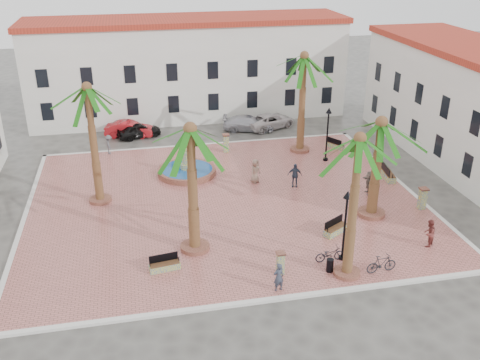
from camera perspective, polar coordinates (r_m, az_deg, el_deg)
The scene contains 35 objects.
ground at distance 36.30m, azimuth -1.55°, elevation -2.43°, with size 120.00×120.00×0.00m, color #56544F.
plaza at distance 36.26m, azimuth -1.55°, elevation -2.32°, with size 26.00×22.00×0.15m, color #BB6860.
kerb_n at distance 46.21m, azimuth -4.00°, elevation 3.77°, with size 26.30×0.30×0.16m, color silver.
kerb_s at distance 27.13m, azimuth 2.73°, elevation -12.71°, with size 26.30×0.30×0.16m, color silver.
kerb_e at distance 40.37m, azimuth 16.92°, elevation -0.51°, with size 0.30×22.30×0.16m, color silver.
kerb_w at distance 36.58m, azimuth -22.07°, elevation -4.04°, with size 0.30×22.30×0.16m, color silver.
building_north at distance 53.42m, azimuth -5.55°, elevation 11.86°, with size 30.40×7.40×9.50m.
fountain at distance 40.31m, azimuth -5.69°, elevation 1.05°, with size 4.36×4.36×2.25m.
palm_nw at distance 34.88m, azimuth -15.88°, elevation 8.18°, with size 4.87×4.87×8.20m.
palm_sw at distance 28.18m, azimuth -5.27°, elevation 3.78°, with size 5.42×5.42×7.64m.
palm_s at distance 26.15m, azimuth 12.52°, elevation 2.71°, with size 4.61×4.61×7.99m.
palm_e at distance 33.33m, azimuth 14.72°, elevation 4.57°, with size 5.68×5.68×6.64m.
palm_ne at distance 42.89m, azimuth 6.83°, elevation 11.89°, with size 5.24×5.24×8.25m.
bench_s at distance 29.29m, azimuth -8.04°, elevation -9.05°, with size 1.71×0.74×0.88m.
bench_se at distance 32.81m, azimuth 10.18°, elevation -5.19°, with size 1.79×1.37×0.93m.
bench_e at distance 40.84m, azimuth 15.50°, elevation 0.53°, with size 0.89×2.05×1.04m.
bench_ne at distance 45.89m, azimuth 10.09°, elevation 3.71°, with size 1.28×1.69×0.88m.
lamppost_s at distance 29.13m, azimuth 11.24°, elevation -3.54°, with size 0.46×0.46×4.21m.
lamppost_e at distance 42.22m, azimuth 9.36°, elevation 5.80°, with size 0.47×0.47×4.36m.
bollard_se at distance 28.57m, azimuth 4.33°, elevation -8.78°, with size 0.47×0.47×1.31m.
bollard_n at distance 44.13m, azimuth -1.51°, elevation 3.99°, with size 0.58×0.58×1.54m.
bollard_e at distance 36.84m, azimuth 18.89°, elevation -1.83°, with size 0.53×0.53×1.48m.
litter_bin at distance 29.22m, azimuth 9.57°, elevation -8.95°, with size 0.38×0.38×0.74m, color black.
cyclist_a at distance 27.27m, azimuth 4.14°, elevation -10.29°, with size 0.58×0.38×1.59m, color #333848.
bicycle_a at distance 30.03m, azimuth 9.55°, elevation -7.79°, with size 0.58×1.67×0.88m, color black.
cyclist_b at distance 32.63m, azimuth 19.52°, elevation -5.36°, with size 0.81×0.63×1.67m, color brown.
bicycle_b at distance 29.64m, azimuth 14.86°, elevation -8.64°, with size 0.49×1.72×1.04m, color black.
pedestrian_fountain_a at distance 38.52m, azimuth 1.64°, elevation 0.96°, with size 0.87×0.57×1.78m, color #886959.
pedestrian_fountain_b at distance 38.10m, azimuth 5.86°, elevation 0.52°, with size 1.02×0.43×1.75m, color #313D51.
pedestrian_north at distance 45.06m, azimuth -13.81°, elevation 3.70°, with size 1.02×0.59×1.58m, color #515257.
pedestrian_east at distance 37.94m, azimuth 13.59°, elevation -0.26°, with size 1.54×0.49×1.66m, color #62564E.
car_black at distance 48.71m, azimuth -10.73°, elevation 5.23°, with size 1.55×3.86×1.32m, color black.
car_red at distance 49.08m, azimuth -11.72°, elevation 5.35°, with size 1.49×4.27×1.41m, color #B2181F.
car_silver at distance 49.66m, azimuth 0.92°, elevation 6.08°, with size 1.91×4.71×1.37m, color #B6B4BE.
car_white at distance 50.39m, azimuth 3.23°, elevation 6.32°, with size 2.26×4.91×1.37m, color silver.
Camera 1 is at (-5.62, -31.81, 16.56)m, focal length 40.00 mm.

